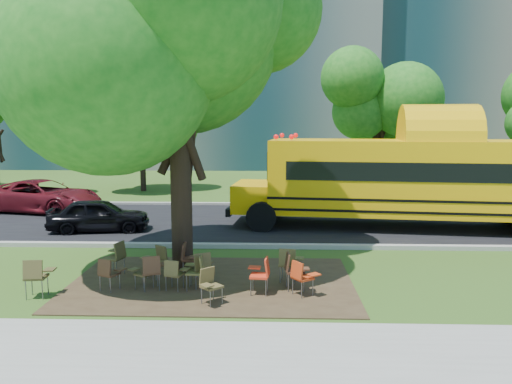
{
  "coord_description": "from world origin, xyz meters",
  "views": [
    {
      "loc": [
        2.5,
        -12.5,
        4.01
      ],
      "look_at": [
        1.96,
        3.8,
        1.7
      ],
      "focal_mm": 35.0,
      "sensor_mm": 36.0,
      "label": 1
    }
  ],
  "objects_px": {
    "main_tree": "(178,47)",
    "black_car": "(99,215)",
    "chair_2": "(152,269)",
    "chair_10": "(189,256)",
    "chair_5": "(209,283)",
    "chair_13": "(289,261)",
    "chair_4": "(174,272)",
    "chair_1": "(109,271)",
    "chair_11": "(202,266)",
    "school_bus": "(432,178)",
    "chair_9": "(157,258)",
    "chair_3": "(145,270)",
    "chair_14": "(197,268)",
    "chair_7": "(302,275)",
    "chair_8": "(117,254)",
    "chair_6": "(262,272)",
    "bg_car_red": "(43,196)",
    "chair_12": "(293,267)",
    "chair_0": "(36,274)"
  },
  "relations": [
    {
      "from": "chair_5",
      "to": "chair_14",
      "type": "height_order",
      "value": "chair_14"
    },
    {
      "from": "main_tree",
      "to": "chair_1",
      "type": "xyz_separation_m",
      "value": [
        -1.46,
        -1.65,
        -5.37
      ]
    },
    {
      "from": "chair_3",
      "to": "chair_13",
      "type": "bearing_deg",
      "value": -138.93
    },
    {
      "from": "chair_1",
      "to": "chair_9",
      "type": "height_order",
      "value": "chair_9"
    },
    {
      "from": "chair_4",
      "to": "chair_5",
      "type": "bearing_deg",
      "value": -26.61
    },
    {
      "from": "chair_3",
      "to": "chair_5",
      "type": "bearing_deg",
      "value": -178.77
    },
    {
      "from": "chair_12",
      "to": "chair_2",
      "type": "bearing_deg",
      "value": -92.11
    },
    {
      "from": "chair_2",
      "to": "chair_14",
      "type": "bearing_deg",
      "value": -13.82
    },
    {
      "from": "chair_2",
      "to": "chair_5",
      "type": "height_order",
      "value": "chair_2"
    },
    {
      "from": "chair_4",
      "to": "chair_6",
      "type": "relative_size",
      "value": 0.88
    },
    {
      "from": "chair_12",
      "to": "black_car",
      "type": "height_order",
      "value": "black_car"
    },
    {
      "from": "chair_5",
      "to": "chair_13",
      "type": "bearing_deg",
      "value": 177.37
    },
    {
      "from": "school_bus",
      "to": "chair_9",
      "type": "relative_size",
      "value": 16.41
    },
    {
      "from": "chair_13",
      "to": "chair_3",
      "type": "bearing_deg",
      "value": -160.56
    },
    {
      "from": "chair_5",
      "to": "chair_11",
      "type": "relative_size",
      "value": 0.91
    },
    {
      "from": "black_car",
      "to": "bg_car_red",
      "type": "height_order",
      "value": "bg_car_red"
    },
    {
      "from": "chair_4",
      "to": "chair_13",
      "type": "relative_size",
      "value": 0.87
    },
    {
      "from": "chair_14",
      "to": "chair_5",
      "type": "bearing_deg",
      "value": -155.03
    },
    {
      "from": "chair_8",
      "to": "chair_11",
      "type": "bearing_deg",
      "value": -93.45
    },
    {
      "from": "chair_9",
      "to": "chair_6",
      "type": "bearing_deg",
      "value": -166.72
    },
    {
      "from": "chair_12",
      "to": "chair_14",
      "type": "xyz_separation_m",
      "value": [
        -2.29,
        -0.03,
        -0.04
      ]
    },
    {
      "from": "main_tree",
      "to": "black_car",
      "type": "distance_m",
      "value": 8.12
    },
    {
      "from": "chair_5",
      "to": "chair_8",
      "type": "distance_m",
      "value": 3.38
    },
    {
      "from": "school_bus",
      "to": "chair_4",
      "type": "bearing_deg",
      "value": -132.42
    },
    {
      "from": "chair_3",
      "to": "chair_7",
      "type": "height_order",
      "value": "chair_7"
    },
    {
      "from": "chair_5",
      "to": "chair_14",
      "type": "bearing_deg",
      "value": -110.6
    },
    {
      "from": "chair_1",
      "to": "chair_11",
      "type": "distance_m",
      "value": 2.19
    },
    {
      "from": "chair_4",
      "to": "chair_9",
      "type": "distance_m",
      "value": 1.2
    },
    {
      "from": "chair_11",
      "to": "chair_13",
      "type": "relative_size",
      "value": 1.0
    },
    {
      "from": "chair_5",
      "to": "chair_14",
      "type": "distance_m",
      "value": 1.05
    },
    {
      "from": "chair_1",
      "to": "chair_11",
      "type": "relative_size",
      "value": 0.9
    },
    {
      "from": "chair_8",
      "to": "chair_14",
      "type": "relative_size",
      "value": 1.06
    },
    {
      "from": "chair_13",
      "to": "chair_6",
      "type": "bearing_deg",
      "value": -117.16
    },
    {
      "from": "chair_2",
      "to": "chair_11",
      "type": "distance_m",
      "value": 1.18
    },
    {
      "from": "chair_11",
      "to": "black_car",
      "type": "xyz_separation_m",
      "value": [
        -4.64,
        6.1,
        0.05
      ]
    },
    {
      "from": "chair_1",
      "to": "bg_car_red",
      "type": "height_order",
      "value": "bg_car_red"
    },
    {
      "from": "chair_0",
      "to": "chair_6",
      "type": "relative_size",
      "value": 1.04
    },
    {
      "from": "chair_7",
      "to": "chair_8",
      "type": "xyz_separation_m",
      "value": [
        -4.75,
        1.47,
        0.04
      ]
    },
    {
      "from": "chair_1",
      "to": "chair_13",
      "type": "bearing_deg",
      "value": 34.7
    },
    {
      "from": "chair_1",
      "to": "chair_14",
      "type": "bearing_deg",
      "value": 29.54
    },
    {
      "from": "chair_7",
      "to": "chair_5",
      "type": "bearing_deg",
      "value": -109.97
    },
    {
      "from": "chair_2",
      "to": "chair_10",
      "type": "bearing_deg",
      "value": 39.59
    },
    {
      "from": "school_bus",
      "to": "chair_6",
      "type": "bearing_deg",
      "value": -123.56
    },
    {
      "from": "main_tree",
      "to": "black_car",
      "type": "height_order",
      "value": "main_tree"
    },
    {
      "from": "main_tree",
      "to": "chair_7",
      "type": "height_order",
      "value": "main_tree"
    },
    {
      "from": "chair_9",
      "to": "chair_8",
      "type": "bearing_deg",
      "value": 26.73
    },
    {
      "from": "chair_1",
      "to": "chair_13",
      "type": "height_order",
      "value": "chair_13"
    },
    {
      "from": "chair_3",
      "to": "chair_13",
      "type": "xyz_separation_m",
      "value": [
        3.48,
        0.58,
        0.08
      ]
    },
    {
      "from": "chair_10",
      "to": "black_car",
      "type": "bearing_deg",
      "value": -140.75
    },
    {
      "from": "school_bus",
      "to": "chair_2",
      "type": "relative_size",
      "value": 15.69
    }
  ]
}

